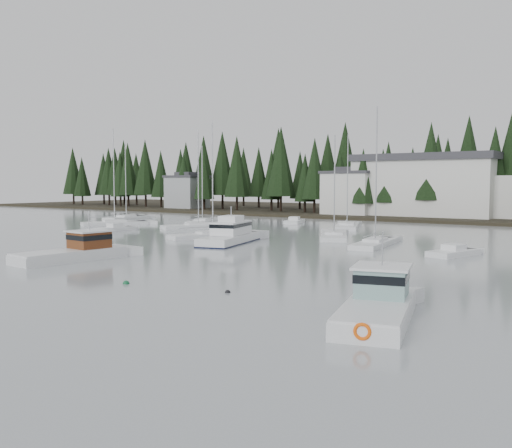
{
  "coord_description": "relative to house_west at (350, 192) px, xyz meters",
  "views": [
    {
      "loc": [
        27.85,
        -18.05,
        6.4
      ],
      "look_at": [
        -2.46,
        25.77,
        2.5
      ],
      "focal_mm": 40.0,
      "sensor_mm": 36.0,
      "label": 1
    }
  ],
  "objects": [
    {
      "name": "ground",
      "position": [
        18.0,
        -79.0,
        -4.65
      ],
      "size": [
        260.0,
        260.0,
        0.0
      ],
      "primitive_type": "plane",
      "color": "#8F979A",
      "rests_on": "ground"
    },
    {
      "name": "far_shore_land",
      "position": [
        18.0,
        18.0,
        -4.65
      ],
      "size": [
        240.0,
        54.0,
        1.0
      ],
      "primitive_type": "cube",
      "color": "black",
      "rests_on": "ground"
    },
    {
      "name": "conifer_treeline",
      "position": [
        18.0,
        7.0,
        -4.65
      ],
      "size": [
        200.0,
        22.0,
        20.0
      ],
      "primitive_type": null,
      "color": "black",
      "rests_on": "ground"
    },
    {
      "name": "house_west",
      "position": [
        0.0,
        0.0,
        0.0
      ],
      "size": [
        9.54,
        7.42,
        8.75
      ],
      "color": "silver",
      "rests_on": "ground"
    },
    {
      "name": "house_far_west",
      "position": [
        -42.0,
        2.0,
        -0.25
      ],
      "size": [
        8.48,
        7.42,
        8.25
      ],
      "color": "#999EA0",
      "rests_on": "ground"
    },
    {
      "name": "harbor_inn",
      "position": [
        15.04,
        3.34,
        1.12
      ],
      "size": [
        29.5,
        11.5,
        10.9
      ],
      "color": "silver",
      "rests_on": "ground"
    },
    {
      "name": "lobster_boat_brown",
      "position": [
        6.91,
        -67.16,
        -4.13
      ],
      "size": [
        5.26,
        9.48,
        4.57
      ],
      "rotation": [
        0.0,
        0.0,
        1.48
      ],
      "color": "white",
      "rests_on": "ground"
    },
    {
      "name": "cabin_cruiser_center",
      "position": [
        9.62,
        -49.5,
        -3.98
      ],
      "size": [
        5.84,
        10.89,
        4.47
      ],
      "rotation": [
        0.0,
        0.0,
        1.84
      ],
      "color": "white",
      "rests_on": "ground"
    },
    {
      "name": "lobster_boat_teal",
      "position": [
        35.63,
        -72.25,
        -4.11
      ],
      "size": [
        4.93,
        8.74,
        4.6
      ],
      "rotation": [
        0.0,
        0.0,
        1.83
      ],
      "color": "white",
      "rests_on": "ground"
    },
    {
      "name": "sailboat_0",
      "position": [
        16.02,
        -38.08,
        -4.6
      ],
      "size": [
        7.06,
        10.49,
        12.36
      ],
      "rotation": [
        0.0,
        0.0,
        2.03
      ],
      "color": "white",
      "rests_on": "ground"
    },
    {
      "name": "sailboat_3",
      "position": [
        -6.08,
        -36.14,
        -4.58
      ],
      "size": [
        7.48,
        10.45,
        14.13
      ],
      "rotation": [
        0.0,
        0.0,
        1.07
      ],
      "color": "white",
      "rests_on": "ground"
    },
    {
      "name": "sailboat_4",
      "position": [
        10.99,
        -24.15,
        -4.59
      ],
      "size": [
        6.71,
        10.89,
        13.61
      ],
      "rotation": [
        0.0,
        0.0,
        1.96
      ],
      "color": "white",
      "rests_on": "ground"
    },
    {
      "name": "sailboat_6",
      "position": [
        4.17,
        -45.63,
        -4.58
      ],
      "size": [
        6.5,
        10.91,
        13.99
      ],
      "rotation": [
        0.0,
        0.0,
        1.18
      ],
      "color": "white",
      "rests_on": "ground"
    },
    {
      "name": "sailboat_7",
      "position": [
        -28.31,
        -29.19,
        -4.58
      ],
      "size": [
        3.61,
        8.89,
        13.74
      ],
      "rotation": [
        0.0,
        0.0,
        1.65
      ],
      "color": "white",
      "rests_on": "ground"
    },
    {
      "name": "sailboat_10",
      "position": [
        -20.41,
        -38.75,
        -4.58
      ],
      "size": [
        7.32,
        9.82,
        14.94
      ],
      "rotation": [
        0.0,
        0.0,
        1.06
      ],
      "color": "white",
      "rests_on": "ground"
    },
    {
      "name": "sailboat_11",
      "position": [
        23.18,
        -43.07,
        -4.57
      ],
      "size": [
        3.77,
        10.43,
        14.52
      ],
      "rotation": [
        0.0,
        0.0,
        1.7
      ],
      "color": "white",
      "rests_on": "ground"
    },
    {
      "name": "sailboat_12",
      "position": [
        -11.75,
        -28.56,
        -4.58
      ],
      "size": [
        5.56,
        8.9,
        12.62
      ],
      "rotation": [
        0.0,
        0.0,
        1.94
      ],
      "color": "white",
      "rests_on": "ground"
    },
    {
      "name": "runabout_0",
      "position": [
        -12.12,
        -45.99,
        -4.52
      ],
      "size": [
        2.6,
        5.51,
        1.42
      ],
      "rotation": [
        0.0,
        0.0,
        1.5
      ],
      "color": "white",
      "rests_on": "ground"
    },
    {
      "name": "runabout_1",
      "position": [
        31.95,
        -46.61,
        -4.52
      ],
      "size": [
        3.64,
        5.73,
        1.42
      ],
      "rotation": [
        0.0,
        0.0,
        1.28
      ],
      "color": "white",
      "rests_on": "ground"
    },
    {
      "name": "runabout_3",
      "position": [
        0.08,
        -20.32,
        -4.52
      ],
      "size": [
        3.9,
        6.05,
        1.42
      ],
      "rotation": [
        0.0,
        0.0,
        1.9
      ],
      "color": "white",
      "rests_on": "ground"
    },
    {
      "name": "mooring_buoy_green",
      "position": [
        18.84,
        -72.44,
        -4.65
      ],
      "size": [
        0.43,
        0.43,
        0.43
      ],
      "primitive_type": "sphere",
      "color": "#145933",
      "rests_on": "ground"
    },
    {
      "name": "mooring_buoy_dark",
      "position": [
        25.88,
        -71.07,
        -4.65
      ],
      "size": [
        0.34,
        0.34,
        0.34
      ],
      "primitive_type": "sphere",
      "color": "black",
      "rests_on": "ground"
    }
  ]
}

